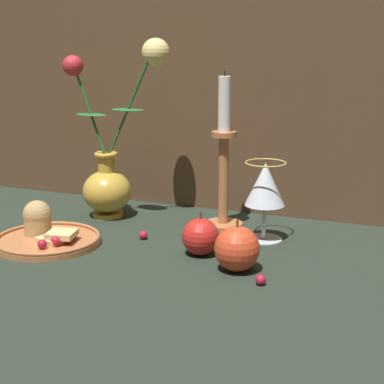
{
  "coord_description": "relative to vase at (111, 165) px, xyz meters",
  "views": [
    {
      "loc": [
        0.45,
        -0.99,
        0.38
      ],
      "look_at": [
        0.04,
        0.03,
        0.1
      ],
      "focal_mm": 60.0,
      "sensor_mm": 36.0,
      "label": 1
    }
  ],
  "objects": [
    {
      "name": "ground_plane",
      "position": [
        0.18,
        -0.14,
        -0.11
      ],
      "size": [
        2.4,
        2.4,
        0.0
      ],
      "primitive_type": "plane",
      "color": "#232D23",
      "rests_on": "ground"
    },
    {
      "name": "vase",
      "position": [
        0.0,
        0.0,
        0.0
      ],
      "size": [
        0.22,
        0.1,
        0.36
      ],
      "color": "gold",
      "rests_on": "ground_plane"
    },
    {
      "name": "plate_with_pastries",
      "position": [
        -0.03,
        -0.2,
        -0.09
      ],
      "size": [
        0.19,
        0.19,
        0.07
      ],
      "color": "#B77042",
      "rests_on": "ground_plane"
    },
    {
      "name": "wine_glass",
      "position": [
        0.33,
        -0.03,
        -0.01
      ],
      "size": [
        0.08,
        0.08,
        0.15
      ],
      "color": "silver",
      "rests_on": "ground_plane"
    },
    {
      "name": "candlestick",
      "position": [
        0.24,
        0.01,
        0.01
      ],
      "size": [
        0.08,
        0.08,
        0.31
      ],
      "color": "#B77042",
      "rests_on": "ground_plane"
    },
    {
      "name": "apple_beside_vase",
      "position": [
        0.34,
        -0.2,
        -0.07
      ],
      "size": [
        0.07,
        0.07,
        0.09
      ],
      "color": "#D14223",
      "rests_on": "ground_plane"
    },
    {
      "name": "apple_near_glass",
      "position": [
        0.25,
        -0.15,
        -0.08
      ],
      "size": [
        0.06,
        0.06,
        0.08
      ],
      "color": "red",
      "rests_on": "ground_plane"
    },
    {
      "name": "berry_near_plate",
      "position": [
        0.39,
        -0.24,
        -0.1
      ],
      "size": [
        0.02,
        0.02,
        0.02
      ],
      "primitive_type": "sphere",
      "color": "#AD192D",
      "rests_on": "ground_plane"
    },
    {
      "name": "berry_front_center",
      "position": [
        0.26,
        -0.08,
        -0.1
      ],
      "size": [
        0.02,
        0.02,
        0.02
      ],
      "primitive_type": "sphere",
      "color": "#AD192D",
      "rests_on": "ground_plane"
    },
    {
      "name": "berry_by_glass_stem",
      "position": [
        0.12,
        -0.11,
        -0.1
      ],
      "size": [
        0.02,
        0.02,
        0.02
      ],
      "primitive_type": "sphere",
      "color": "#AD192D",
      "rests_on": "ground_plane"
    },
    {
      "name": "berry_under_candlestick",
      "position": [
        0.32,
        -0.11,
        -0.1
      ],
      "size": [
        0.02,
        0.02,
        0.02
      ],
      "primitive_type": "sphere",
      "color": "#AD192D",
      "rests_on": "ground_plane"
    }
  ]
}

